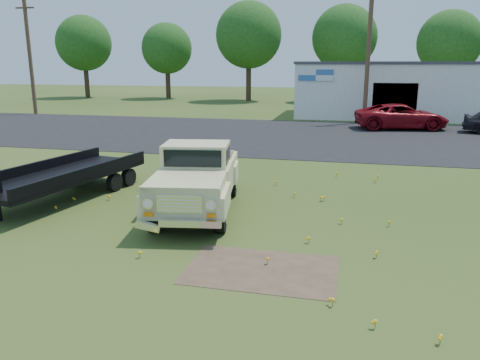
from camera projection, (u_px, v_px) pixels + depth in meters
name	position (u px, v px, depth m)	size (l,w,h in m)	color
ground	(227.00, 218.00, 12.54)	(140.00, 140.00, 0.00)	#2E4716
asphalt_lot	(294.00, 136.00, 26.70)	(90.00, 14.00, 0.02)	black
dirt_patch_a	(261.00, 270.00, 9.37)	(3.00, 2.00, 0.01)	#4D3A29
dirt_patch_b	(197.00, 182.00, 16.29)	(2.20, 1.60, 0.01)	#4D3A29
commercial_building	(391.00, 89.00, 36.18)	(14.20, 8.20, 4.15)	silver
utility_pole_west	(30.00, 56.00, 37.09)	(1.60, 0.30, 9.00)	#4A3222
utility_pole_mid	(368.00, 54.00, 31.30)	(1.60, 0.30, 9.00)	#4A3222
treeline_a	(84.00, 43.00, 55.01)	(6.40, 6.40, 9.52)	#3C291B
treeline_b	(167.00, 49.00, 53.88)	(5.76, 5.76, 8.57)	#3C291B
treeline_c	(249.00, 35.00, 49.93)	(7.04, 7.04, 10.47)	#3C291B
treeline_d	(344.00, 38.00, 48.73)	(6.72, 6.72, 10.00)	#3C291B
treeline_e	(449.00, 42.00, 45.24)	(6.08, 6.08, 9.04)	#3C291B
vintage_pickup_truck	(197.00, 178.00, 12.86)	(2.08, 5.34, 1.94)	#C6BF84
flatbed_trailer	(62.00, 172.00, 14.14)	(2.04, 6.11, 1.67)	black
red_pickup	(401.00, 117.00, 29.19)	(2.58, 5.59, 1.55)	maroon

